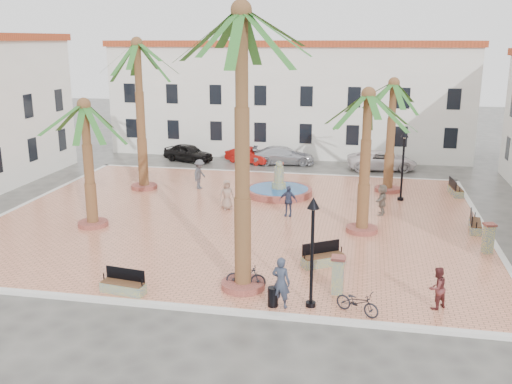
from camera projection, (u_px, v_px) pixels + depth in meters
ground at (238, 219)px, 31.44m from camera, size 120.00×120.00×0.00m
plaza at (238, 218)px, 31.42m from camera, size 26.00×22.00×0.15m
kerb_n at (271, 173)px, 41.85m from camera, size 26.30×0.30×0.16m
kerb_s at (172, 306)px, 21.00m from camera, size 26.30×0.30×0.16m
kerb_e at (487, 233)px, 29.01m from camera, size 0.30×22.30×0.16m
kerb_w at (25, 205)px, 33.84m from camera, size 0.30×22.30×0.16m
building_north at (289, 97)px, 49.16m from camera, size 30.40×7.40×9.50m
fountain at (279, 190)px, 35.74m from camera, size 4.21×4.21×2.17m
palm_nw at (138, 59)px, 35.20m from camera, size 5.47×5.47×9.61m
palm_sw at (85, 121)px, 28.43m from camera, size 5.07×5.07×6.67m
palm_s at (241, 41)px, 19.97m from camera, size 5.56×5.56×10.80m
palm_e at (368, 112)px, 27.37m from camera, size 5.22×5.22×7.28m
palm_ne at (393, 97)px, 35.11m from camera, size 5.31×5.31×7.21m
bench_s at (123, 286)px, 21.90m from camera, size 1.83×0.78×0.94m
bench_se at (323, 259)px, 24.57m from camera, size 1.90×1.53×1.00m
bench_e at (475, 225)px, 29.03m from camera, size 0.78×1.90×0.98m
bench_ne at (455, 190)px, 35.76m from camera, size 0.77×1.93×0.99m
lamppost_s at (313, 234)px, 20.13m from camera, size 0.45×0.45×4.15m
lamppost_e at (404, 153)px, 33.84m from camera, size 0.47×0.47×4.28m
bollard_se at (338, 275)px, 21.70m from camera, size 0.56×0.56×1.51m
bollard_n at (280, 172)px, 38.70m from camera, size 0.55×0.55×1.37m
bollard_e at (488, 238)px, 25.88m from camera, size 0.61×0.61×1.41m
litter_bin at (273, 297)px, 20.77m from camera, size 0.38×0.38×0.74m
cyclist_a at (281, 282)px, 20.56m from camera, size 0.79×0.61×1.93m
bicycle_a at (357, 302)px, 20.19m from camera, size 1.75×1.27×0.87m
cyclist_b at (437, 288)px, 20.52m from camera, size 0.97×0.95×1.58m
bicycle_b at (246, 277)px, 22.26m from camera, size 1.60×0.49×0.95m
pedestrian_fountain_a at (227, 195)px, 32.53m from camera, size 0.99×0.85×1.71m
pedestrian_fountain_b at (288, 201)px, 31.28m from camera, size 1.05×0.53×1.72m
pedestrian_north at (199, 174)px, 37.04m from camera, size 0.93×1.36×1.93m
pedestrian_east at (382, 200)px, 31.56m from camera, size 0.75×1.66×1.72m
car_black at (188, 153)px, 46.13m from camera, size 4.52×3.04×1.43m
car_red at (248, 155)px, 45.58m from camera, size 3.99×2.54×1.24m
car_silver at (284, 155)px, 45.10m from camera, size 5.06×2.60×1.40m
car_white at (382, 160)px, 43.18m from camera, size 5.45×3.11×1.43m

